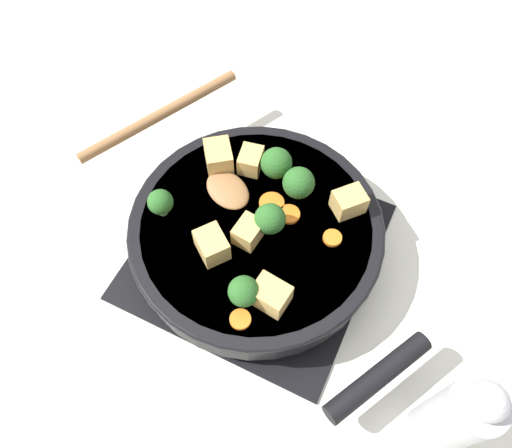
{
  "coord_description": "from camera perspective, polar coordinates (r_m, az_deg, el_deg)",
  "views": [
    {
      "loc": [
        -0.29,
        -0.14,
        0.62
      ],
      "look_at": [
        0.0,
        0.0,
        0.08
      ],
      "focal_mm": 35.0,
      "sensor_mm": 36.0,
      "label": 1
    }
  ],
  "objects": [
    {
      "name": "ground_plane",
      "position": [
        0.7,
        0.0,
        -3.1
      ],
      "size": [
        2.4,
        2.4,
        0.0
      ],
      "primitive_type": "plane",
      "color": "silver"
    },
    {
      "name": "front_burner_grate",
      "position": [
        0.69,
        0.0,
        -2.65
      ],
      "size": [
        0.31,
        0.31,
        0.03
      ],
      "color": "black",
      "rests_on": "ground_plane"
    },
    {
      "name": "broccoli_floret_center_top",
      "position": [
        0.64,
        4.89,
        4.69
      ],
      "size": [
        0.04,
        0.04,
        0.05
      ],
      "color": "#709956",
      "rests_on": "skillet_pan"
    },
    {
      "name": "tofu_cube_front_piece",
      "position": [
        0.61,
        -1.06,
        -0.85
      ],
      "size": [
        0.04,
        0.03,
        0.03
      ],
      "primitive_type": "cube",
      "rotation": [
        0.0,
        0.0,
        6.18
      ],
      "color": "tan",
      "rests_on": "skillet_pan"
    },
    {
      "name": "tofu_cube_back_piece",
      "position": [
        0.67,
        -0.62,
        7.29
      ],
      "size": [
        0.04,
        0.03,
        0.03
      ],
      "primitive_type": "cube",
      "rotation": [
        0.0,
        0.0,
        0.18
      ],
      "color": "tan",
      "rests_on": "skillet_pan"
    },
    {
      "name": "carrot_slice_orange_thin",
      "position": [
        0.63,
        8.72,
        -1.59
      ],
      "size": [
        0.02,
        0.02,
        0.01
      ],
      "primitive_type": "cylinder",
      "color": "orange",
      "rests_on": "skillet_pan"
    },
    {
      "name": "tofu_cube_east_chunk",
      "position": [
        0.68,
        -4.3,
        7.66
      ],
      "size": [
        0.06,
        0.05,
        0.03
      ],
      "primitive_type": "cube",
      "rotation": [
        0.0,
        0.0,
        0.64
      ],
      "color": "tan",
      "rests_on": "skillet_pan"
    },
    {
      "name": "pepper_mill",
      "position": [
        0.58,
        21.61,
        -19.96
      ],
      "size": [
        0.06,
        0.06,
        0.2
      ],
      "color": "#B2B2B7",
      "rests_on": "ground_plane"
    },
    {
      "name": "carrot_slice_edge_slice",
      "position": [
        0.65,
        1.81,
        2.38
      ],
      "size": [
        0.03,
        0.03,
        0.01
      ],
      "primitive_type": "cylinder",
      "color": "orange",
      "rests_on": "skillet_pan"
    },
    {
      "name": "skillet_pan",
      "position": [
        0.65,
        0.1,
        -1.06
      ],
      "size": [
        0.34,
        0.41,
        0.05
      ],
      "color": "black",
      "rests_on": "front_burner_grate"
    },
    {
      "name": "broccoli_floret_near_spoon",
      "position": [
        0.57,
        -1.41,
        -7.72
      ],
      "size": [
        0.04,
        0.04,
        0.04
      ],
      "color": "#709956",
      "rests_on": "skillet_pan"
    },
    {
      "name": "carrot_slice_near_center",
      "position": [
        0.58,
        -1.81,
        -10.84
      ],
      "size": [
        0.02,
        0.02,
        0.01
      ],
      "primitive_type": "cylinder",
      "color": "orange",
      "rests_on": "skillet_pan"
    },
    {
      "name": "tofu_cube_center_large",
      "position": [
        0.6,
        -5.07,
        -2.4
      ],
      "size": [
        0.05,
        0.05,
        0.03
      ],
      "primitive_type": "cube",
      "rotation": [
        0.0,
        0.0,
        0.93
      ],
      "color": "tan",
      "rests_on": "skillet_pan"
    },
    {
      "name": "broccoli_floret_east_rim",
      "position": [
        0.64,
        -10.87,
        2.44
      ],
      "size": [
        0.03,
        0.03,
        0.04
      ],
      "color": "#709956",
      "rests_on": "skillet_pan"
    },
    {
      "name": "broccoli_floret_west_rim",
      "position": [
        0.61,
        1.5,
        0.37
      ],
      "size": [
        0.04,
        0.04,
        0.05
      ],
      "color": "#709956",
      "rests_on": "skillet_pan"
    },
    {
      "name": "carrot_slice_under_broccoli",
      "position": [
        0.64,
        3.81,
        1.12
      ],
      "size": [
        0.03,
        0.03,
        0.01
      ],
      "primitive_type": "cylinder",
      "color": "orange",
      "rests_on": "skillet_pan"
    },
    {
      "name": "tofu_cube_near_handle",
      "position": [
        0.58,
        1.69,
        -8.14
      ],
      "size": [
        0.04,
        0.04,
        0.03
      ],
      "primitive_type": "cube",
      "rotation": [
        0.0,
        0.0,
        1.45
      ],
      "color": "tan",
      "rests_on": "skillet_pan"
    },
    {
      "name": "broccoli_floret_north_edge",
      "position": [
        0.66,
        2.34,
        6.95
      ],
      "size": [
        0.04,
        0.04,
        0.05
      ],
      "color": "#709956",
      "rests_on": "skillet_pan"
    },
    {
      "name": "wooden_spoon",
      "position": [
        0.71,
        -8.0,
        9.08
      ],
      "size": [
        0.24,
        0.25,
        0.02
      ],
      "color": "olive",
      "rests_on": "skillet_pan"
    },
    {
      "name": "tofu_cube_west_chunk",
      "position": [
        0.65,
        10.56,
        2.5
      ],
      "size": [
        0.05,
        0.05,
        0.03
      ],
      "primitive_type": "cube",
      "rotation": [
        0.0,
        0.0,
        2.42
      ],
      "color": "tan",
      "rests_on": "skillet_pan"
    }
  ]
}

